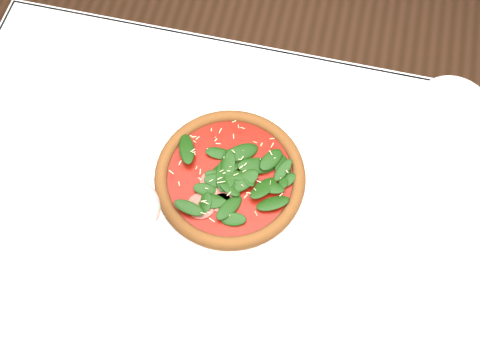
# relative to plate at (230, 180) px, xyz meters

# --- Properties ---
(ground) EXTENTS (6.00, 6.00, 0.00)m
(ground) POSITION_rel_plate_xyz_m (0.05, -0.09, -0.76)
(ground) COLOR brown
(ground) RESTS_ON ground
(dining_table) EXTENTS (1.21, 0.81, 0.75)m
(dining_table) POSITION_rel_plate_xyz_m (0.05, -0.09, -0.11)
(dining_table) COLOR silver
(dining_table) RESTS_ON ground
(plate) EXTENTS (0.31, 0.31, 0.01)m
(plate) POSITION_rel_plate_xyz_m (0.00, 0.00, 0.00)
(plate) COLOR white
(plate) RESTS_ON dining_table
(pizza) EXTENTS (0.34, 0.34, 0.04)m
(pizza) POSITION_rel_plate_xyz_m (0.00, -0.00, 0.02)
(pizza) COLOR #985B24
(pizza) RESTS_ON plate
(wine_glass) EXTENTS (0.09, 0.09, 0.21)m
(wine_glass) POSITION_rel_plate_xyz_m (-0.12, -0.14, 0.14)
(wine_glass) COLOR white
(wine_glass) RESTS_ON dining_table
(saucer_far) EXTENTS (0.14, 0.14, 0.01)m
(saucer_far) POSITION_rel_plate_xyz_m (0.39, 0.25, -0.00)
(saucer_far) COLOR white
(saucer_far) RESTS_ON dining_table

